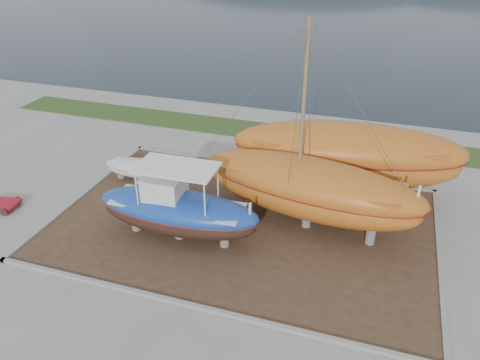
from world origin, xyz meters
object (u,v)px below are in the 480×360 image
(orange_sailboat, at_px, (314,134))
(white_dinghy, at_px, (139,170))
(orange_bare_hull, at_px, (346,162))
(red_trailer, at_px, (2,205))
(blue_caique, at_px, (177,203))

(orange_sailboat, bearing_deg, white_dinghy, 179.30)
(white_dinghy, relative_size, orange_bare_hull, 0.33)
(white_dinghy, bearing_deg, orange_sailboat, -12.42)
(red_trailer, bearing_deg, orange_bare_hull, 14.35)
(red_trailer, bearing_deg, blue_caique, -5.37)
(blue_caique, relative_size, red_trailer, 2.97)
(orange_bare_hull, bearing_deg, blue_caique, -143.76)
(red_trailer, bearing_deg, orange_sailboat, 3.84)
(orange_sailboat, height_order, orange_bare_hull, orange_sailboat)
(blue_caique, xyz_separation_m, red_trailer, (-9.89, -0.47, -1.74))
(blue_caique, xyz_separation_m, orange_bare_hull, (6.76, 6.41, 0.10))
(white_dinghy, relative_size, orange_sailboat, 0.37)
(orange_bare_hull, xyz_separation_m, red_trailer, (-16.65, -6.88, -1.84))
(blue_caique, height_order, white_dinghy, blue_caique)
(blue_caique, bearing_deg, white_dinghy, 134.52)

